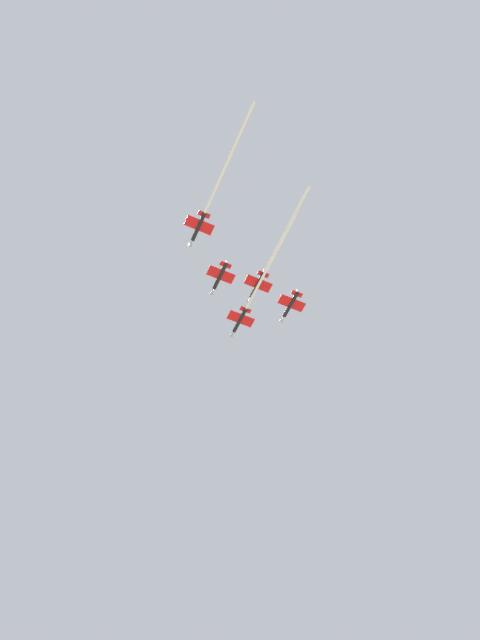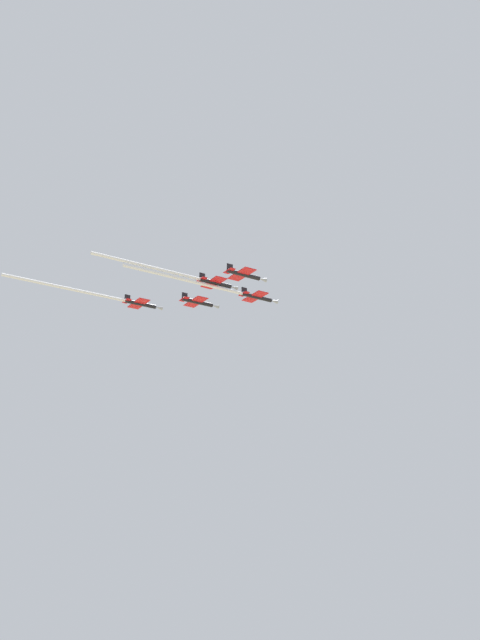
{
  "view_description": "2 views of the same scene",
  "coord_description": "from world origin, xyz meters",
  "px_view_note": "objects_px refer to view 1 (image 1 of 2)",
  "views": [
    {
      "loc": [
        -103.18,
        -62.38,
        3.11
      ],
      "look_at": [
        -18.85,
        11.7,
        181.35
      ],
      "focal_mm": 35.73,
      "sensor_mm": 36.0,
      "label": 1
    },
    {
      "loc": [
        77.25,
        -144.78,
        107.88
      ],
      "look_at": [
        -26.19,
        14.15,
        176.5
      ],
      "focal_mm": 38.64,
      "sensor_mm": 36.0,
      "label": 2
    }
  ],
  "objects_px": {
    "jet_starboard_inner": "(290,305)",
    "jet_port_outer": "(270,261)",
    "jet_port_inner": "(220,277)",
    "jet_starboard_outer": "(213,194)",
    "jet_lead": "(255,292)"
  },
  "relations": [
    {
      "from": "jet_port_inner",
      "to": "jet_starboard_inner",
      "type": "xyz_separation_m",
      "value": [
        22.77,
        -10.42,
        -0.46
      ]
    },
    {
      "from": "jet_port_inner",
      "to": "jet_port_outer",
      "type": "relative_size",
      "value": 0.3
    },
    {
      "from": "jet_lead",
      "to": "jet_port_outer",
      "type": "xyz_separation_m",
      "value": [
        -4.89,
        -10.68,
        1.26
      ]
    },
    {
      "from": "jet_port_inner",
      "to": "jet_starboard_outer",
      "type": "bearing_deg",
      "value": -117.4
    },
    {
      "from": "jet_lead",
      "to": "jet_starboard_outer",
      "type": "distance_m",
      "value": 35.26
    },
    {
      "from": "jet_starboard_inner",
      "to": "jet_port_outer",
      "type": "relative_size",
      "value": 0.3
    },
    {
      "from": "jet_lead",
      "to": "jet_port_inner",
      "type": "relative_size",
      "value": 3.65
    },
    {
      "from": "jet_starboard_outer",
      "to": "jet_starboard_inner",
      "type": "bearing_deg",
      "value": 32.75
    },
    {
      "from": "jet_port_inner",
      "to": "jet_starboard_outer",
      "type": "xyz_separation_m",
      "value": [
        -21.44,
        -16.76,
        0.96
      ]
    },
    {
      "from": "jet_starboard_inner",
      "to": "jet_port_outer",
      "type": "distance_m",
      "value": 16.83
    },
    {
      "from": "jet_lead",
      "to": "jet_port_outer",
      "type": "distance_m",
      "value": 11.81
    },
    {
      "from": "jet_starboard_inner",
      "to": "jet_port_inner",
      "type": "bearing_deg",
      "value": 180.0
    },
    {
      "from": "jet_port_inner",
      "to": "jet_port_outer",
      "type": "bearing_deg",
      "value": -41.56
    },
    {
      "from": "jet_lead",
      "to": "jet_starboard_inner",
      "type": "bearing_deg",
      "value": -2.93
    },
    {
      "from": "jet_port_inner",
      "to": "jet_starboard_outer",
      "type": "relative_size",
      "value": 0.28
    }
  ]
}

